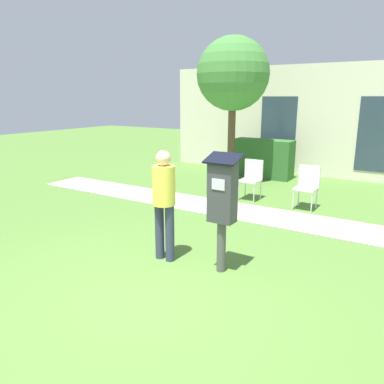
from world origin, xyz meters
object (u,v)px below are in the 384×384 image
at_px(parking_meter, 222,198).
at_px(outdoor_chair_middle, 307,184).
at_px(outdoor_chair_left, 252,176).
at_px(person_standing, 164,197).

relative_size(parking_meter, outdoor_chair_middle, 1.77).
relative_size(outdoor_chair_left, outdoor_chair_middle, 1.00).
bearing_deg(outdoor_chair_middle, outdoor_chair_left, -174.09).
relative_size(person_standing, outdoor_chair_middle, 1.76).
distance_m(parking_meter, person_standing, 0.87).
distance_m(parking_meter, outdoor_chair_middle, 3.61).
bearing_deg(parking_meter, outdoor_chair_middle, 87.91).
height_order(person_standing, outdoor_chair_middle, person_standing).
xyz_separation_m(person_standing, outdoor_chair_middle, (0.99, 3.67, -0.40)).
bearing_deg(outdoor_chair_left, person_standing, -106.78).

